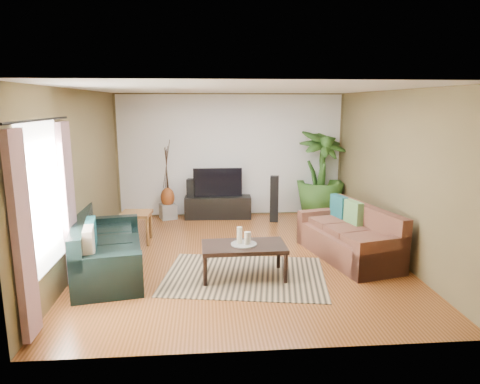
{
  "coord_description": "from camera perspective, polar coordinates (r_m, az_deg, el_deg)",
  "views": [
    {
      "loc": [
        -0.55,
        -6.68,
        2.49
      ],
      "look_at": [
        0.0,
        0.2,
        1.05
      ],
      "focal_mm": 32.0,
      "sensor_mm": 36.0,
      "label": 1
    }
  ],
  "objects": [
    {
      "name": "television",
      "position": [
        9.33,
        -3.0,
        1.3
      ],
      "size": [
        1.06,
        0.06,
        0.63
      ],
      "primitive_type": "cube",
      "color": "black",
      "rests_on": "tv_stand"
    },
    {
      "name": "candle_short",
      "position": [
        6.23,
        1.11,
        -6.03
      ],
      "size": [
        0.08,
        0.08,
        0.15
      ],
      "primitive_type": "cylinder",
      "color": "white",
      "rests_on": "candle_tray"
    },
    {
      "name": "wall_left",
      "position": [
        7.05,
        -20.57,
        1.72
      ],
      "size": [
        0.0,
        5.5,
        5.5
      ],
      "primitive_type": "plane",
      "rotation": [
        1.57,
        0.0,
        1.57
      ],
      "color": "brown",
      "rests_on": "ground"
    },
    {
      "name": "curtain_near",
      "position": [
        4.91,
        -27.0,
        -5.39
      ],
      "size": [
        0.08,
        0.35,
        2.2
      ],
      "primitive_type": "cube",
      "color": "gray",
      "rests_on": "ground"
    },
    {
      "name": "floor",
      "position": [
        7.15,
        0.13,
        -8.59
      ],
      "size": [
        5.5,
        5.5,
        0.0
      ],
      "primitive_type": "plane",
      "color": "brown",
      "rests_on": "ground"
    },
    {
      "name": "candle_tall",
      "position": [
        6.18,
        -0.07,
        -5.76
      ],
      "size": [
        0.08,
        0.08,
        0.24
      ],
      "primitive_type": "cylinder",
      "color": "beige",
      "rests_on": "candle_tray"
    },
    {
      "name": "plant_pot",
      "position": [
        9.81,
        10.46,
        -2.29
      ],
      "size": [
        0.35,
        0.35,
        0.28
      ],
      "primitive_type": "cylinder",
      "color": "black",
      "rests_on": "floor"
    },
    {
      "name": "curtain_rod",
      "position": [
        5.42,
        -25.16,
        8.68
      ],
      "size": [
        0.03,
        1.9,
        0.03
      ],
      "primitive_type": "cylinder",
      "rotation": [
        1.57,
        0.0,
        0.0
      ],
      "color": "black",
      "rests_on": "ground"
    },
    {
      "name": "wall_right",
      "position": [
        7.43,
        19.73,
        2.27
      ],
      "size": [
        0.0,
        5.5,
        5.5
      ],
      "primitive_type": "plane",
      "rotation": [
        1.57,
        0.0,
        -1.57
      ],
      "color": "brown",
      "rests_on": "ground"
    },
    {
      "name": "potted_plant",
      "position": [
        9.64,
        10.64,
        2.46
      ],
      "size": [
        1.38,
        1.38,
        1.92
      ],
      "primitive_type": "imported",
      "rotation": [
        0.0,
        0.0,
        0.35
      ],
      "color": "#29521B",
      "rests_on": "floor"
    },
    {
      "name": "tv_stand",
      "position": [
        9.43,
        -2.96,
        -2.03
      ],
      "size": [
        1.46,
        0.49,
        0.48
      ],
      "primitive_type": "cube",
      "rotation": [
        0.0,
        0.0,
        -0.04
      ],
      "color": "black",
      "rests_on": "floor"
    },
    {
      "name": "coffee_table",
      "position": [
        6.28,
        0.51,
        -9.16
      ],
      "size": [
        1.22,
        0.68,
        0.49
      ],
      "primitive_type": "cube",
      "rotation": [
        0.0,
        0.0,
        0.02
      ],
      "color": "black",
      "rests_on": "floor"
    },
    {
      "name": "sofa_left",
      "position": [
        6.7,
        -17.1,
        -6.71
      ],
      "size": [
        1.27,
        2.24,
        0.85
      ],
      "primitive_type": "cube",
      "rotation": [
        0.0,
        0.0,
        1.75
      ],
      "color": "black",
      "rests_on": "floor"
    },
    {
      "name": "pedestal",
      "position": [
        9.51,
        -9.56,
        -2.54
      ],
      "size": [
        0.42,
        0.42,
        0.33
      ],
      "primitive_type": "cube",
      "rotation": [
        0.0,
        0.0,
        0.35
      ],
      "color": "#9A9A97",
      "rests_on": "floor"
    },
    {
      "name": "area_rug",
      "position": [
        6.39,
        0.63,
        -11.09
      ],
      "size": [
        2.56,
        2.0,
        0.01
      ],
      "primitive_type": "cube",
      "rotation": [
        0.0,
        0.0,
        -0.16
      ],
      "color": "tan",
      "rests_on": "floor"
    },
    {
      "name": "vase",
      "position": [
        9.44,
        -9.62,
        -0.69
      ],
      "size": [
        0.3,
        0.3,
        0.42
      ],
      "primitive_type": "ellipsoid",
      "color": "brown",
      "rests_on": "pedestal"
    },
    {
      "name": "side_table",
      "position": [
        7.99,
        -13.63,
        -4.61
      ],
      "size": [
        0.57,
        0.57,
        0.56
      ],
      "primitive_type": "cube",
      "rotation": [
        0.0,
        0.0,
        -0.08
      ],
      "color": "brown",
      "rests_on": "floor"
    },
    {
      "name": "speaker_right",
      "position": [
        9.11,
        4.59,
        -0.93
      ],
      "size": [
        0.21,
        0.23,
        0.98
      ],
      "primitive_type": "cube",
      "rotation": [
        0.0,
        0.0,
        -0.19
      ],
      "color": "black",
      "rests_on": "floor"
    },
    {
      "name": "ceiling",
      "position": [
        6.71,
        0.14,
        13.58
      ],
      "size": [
        5.5,
        5.5,
        0.0
      ],
      "primitive_type": "plane",
      "rotation": [
        3.14,
        0.0,
        0.0
      ],
      "color": "white",
      "rests_on": "ground"
    },
    {
      "name": "curtain_far",
      "position": [
        6.27,
        -21.9,
        -1.42
      ],
      "size": [
        0.08,
        0.35,
        2.2
      ],
      "primitive_type": "cube",
      "color": "gray",
      "rests_on": "ground"
    },
    {
      "name": "window_pane",
      "position": [
        5.54,
        -24.84,
        -0.67
      ],
      "size": [
        0.0,
        1.8,
        1.8
      ],
      "primitive_type": "plane",
      "rotation": [
        1.57,
        0.0,
        1.57
      ],
      "color": "white",
      "rests_on": "ground"
    },
    {
      "name": "candle_mid",
      "position": [
        6.13,
        0.92,
        -6.18
      ],
      "size": [
        0.08,
        0.08,
        0.19
      ],
      "primitive_type": "cylinder",
      "color": "beige",
      "rests_on": "candle_tray"
    },
    {
      "name": "candle_tray",
      "position": [
        6.19,
        0.51,
        -6.96
      ],
      "size": [
        0.37,
        0.37,
        0.02
      ],
      "primitive_type": "cylinder",
      "color": "gray",
      "rests_on": "coffee_table"
    },
    {
      "name": "wall_back",
      "position": [
        9.52,
        -1.24,
        4.9
      ],
      "size": [
        5.0,
        0.0,
        5.0
      ],
      "primitive_type": "plane",
      "rotation": [
        1.57,
        0.0,
        0.0
      ],
      "color": "brown",
      "rests_on": "ground"
    },
    {
      "name": "backwall_panel",
      "position": [
        9.51,
        -1.23,
        4.89
      ],
      "size": [
        4.9,
        0.0,
        4.9
      ],
      "primitive_type": "plane",
      "rotation": [
        1.57,
        0.0,
        0.0
      ],
      "color": "white",
      "rests_on": "ground"
    },
    {
      "name": "wall_front",
      "position": [
        4.13,
        3.3,
        -4.26
      ],
      "size": [
        5.0,
        0.0,
        5.0
      ],
      "primitive_type": "plane",
      "rotation": [
        -1.57,
        0.0,
        0.0
      ],
      "color": "brown",
      "rests_on": "ground"
    },
    {
      "name": "speaker_left",
      "position": [
        9.37,
        -6.52,
        -0.92
      ],
      "size": [
        0.19,
        0.21,
        0.88
      ],
      "primitive_type": "cube",
      "rotation": [
        0.0,
        0.0,
        -0.22
      ],
      "color": "black",
      "rests_on": "floor"
    },
    {
      "name": "sofa_right",
      "position": [
        7.2,
        14.19,
        -5.26
      ],
      "size": [
        1.32,
        2.08,
        0.85
      ],
      "primitive_type": "cube",
      "rotation": [
        0.0,
        0.0,
        -1.32
      ],
      "color": "brown",
      "rests_on": "floor"
    }
  ]
}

